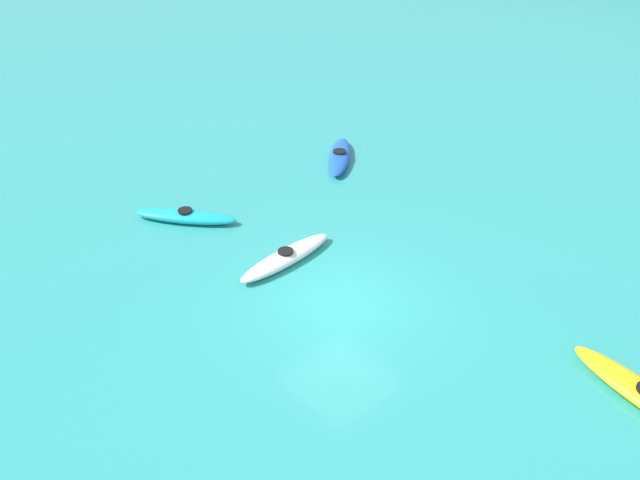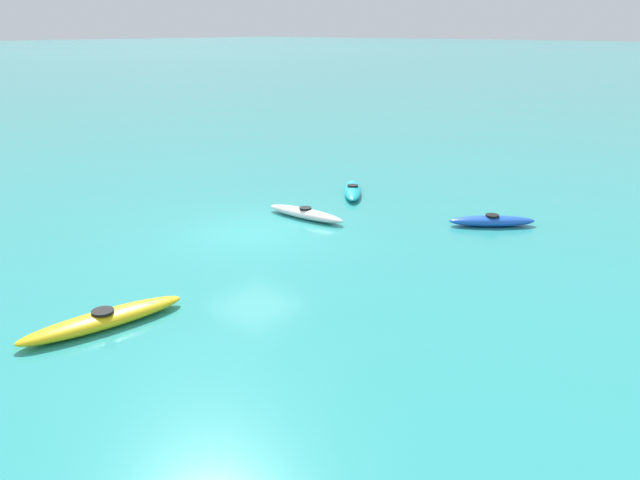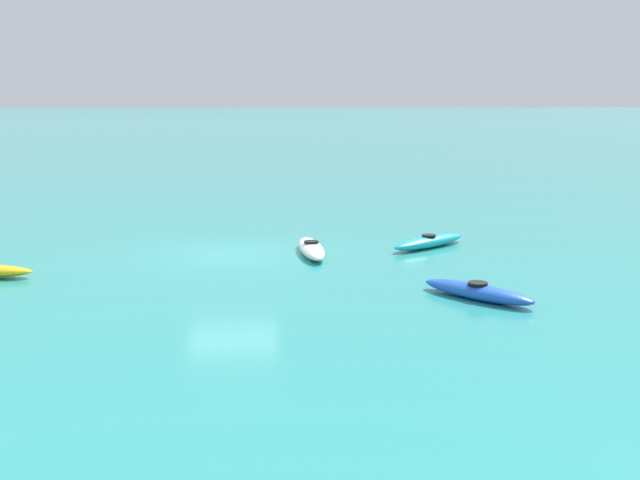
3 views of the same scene
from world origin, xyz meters
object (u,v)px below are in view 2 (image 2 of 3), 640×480
(kayak_cyan, at_px, (353,190))
(kayak_white, at_px, (305,213))
(kayak_blue, at_px, (492,221))
(kayak_yellow, at_px, (104,319))

(kayak_cyan, height_order, kayak_white, same)
(kayak_cyan, relative_size, kayak_blue, 1.08)
(kayak_yellow, distance_m, kayak_white, 8.86)
(kayak_cyan, xyz_separation_m, kayak_blue, (0.25, 5.76, 0.00))
(kayak_cyan, relative_size, kayak_yellow, 0.75)
(kayak_cyan, bearing_deg, kayak_blue, 87.54)
(kayak_yellow, height_order, kayak_white, same)
(kayak_yellow, height_order, kayak_blue, same)
(kayak_cyan, distance_m, kayak_blue, 5.77)
(kayak_blue, bearing_deg, kayak_white, -57.62)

